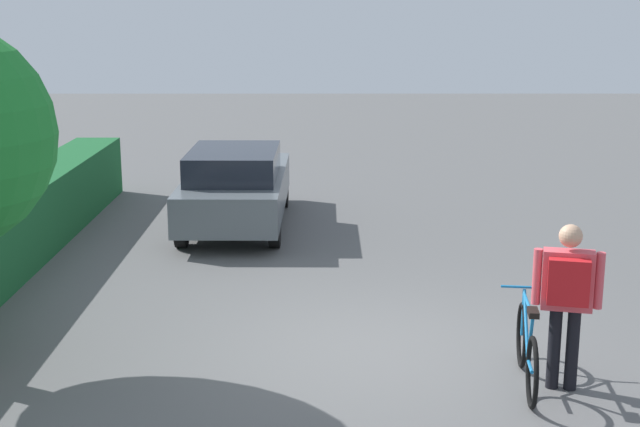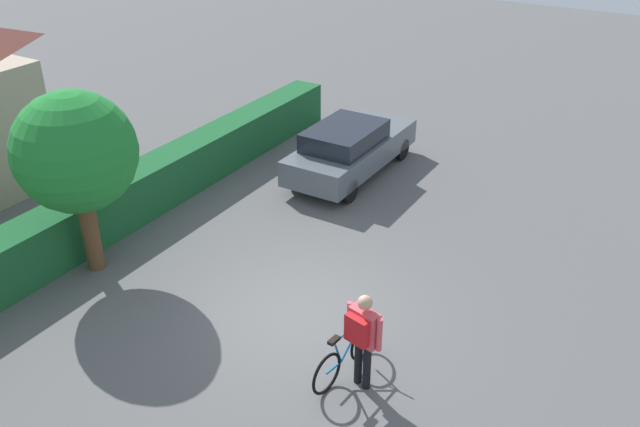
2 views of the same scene
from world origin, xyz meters
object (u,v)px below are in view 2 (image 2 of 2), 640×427
object	(u,v)px
tree_kerbside	(75,153)
parked_car_near	(350,148)
bicycle	(346,355)
person_rider	(362,333)

from	to	relation	value
tree_kerbside	parked_car_near	bearing A→B (deg)	-19.42
bicycle	person_rider	xyz separation A→B (m)	(-0.11, -0.34, 0.67)
person_rider	tree_kerbside	xyz separation A→B (m)	(0.26, 6.26, 1.49)
bicycle	parked_car_near	bearing A→B (deg)	28.10
parked_car_near	bicycle	xyz separation A→B (m)	(-6.74, -3.60, -0.35)
parked_car_near	person_rider	distance (m)	7.91
parked_car_near	bicycle	bearing A→B (deg)	-151.90
tree_kerbside	person_rider	bearing A→B (deg)	-92.40
person_rider	tree_kerbside	world-z (taller)	tree_kerbside
bicycle	tree_kerbside	size ratio (longest dim) A/B	0.46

